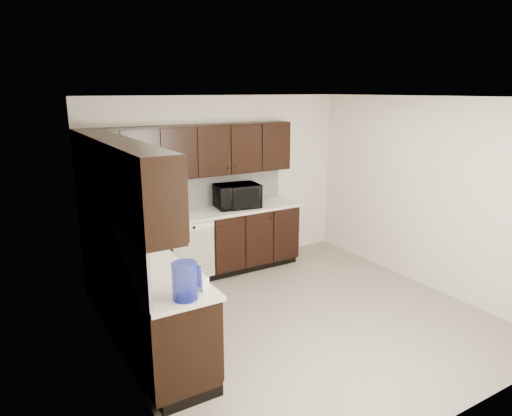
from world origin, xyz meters
The scene contains 20 objects.
floor centered at (0.00, 0.00, 0.00)m, with size 4.00×4.00×0.00m, color gray.
ceiling centered at (0.00, 0.00, 2.50)m, with size 4.00×4.00×0.00m, color white.
wall_back centered at (0.00, 2.00, 1.25)m, with size 4.00×0.02×2.50m, color beige.
wall_left centered at (-2.00, 0.00, 1.25)m, with size 0.02×4.00×2.50m, color beige.
wall_right centered at (2.00, 0.00, 1.25)m, with size 0.02×4.00×2.50m, color beige.
wall_front centered at (0.00, -2.00, 1.25)m, with size 4.00×0.02×2.50m, color beige.
lower_cabinets centered at (-1.01, 1.11, 0.41)m, with size 3.00×2.80×0.90m.
countertop centered at (-1.01, 1.11, 0.92)m, with size 3.03×2.83×0.04m.
backsplash centered at (-1.22, 1.32, 1.18)m, with size 3.00×2.80×0.48m.
upper_cabinets centered at (-1.10, 1.20, 1.77)m, with size 3.00×2.80×0.70m.
dishwasher centered at (-0.70, 1.41, 0.55)m, with size 0.58×0.04×0.78m.
sink centered at (-1.68, -0.01, 0.88)m, with size 0.54×0.82×0.42m.
microwave centered at (0.10, 1.67, 1.11)m, with size 0.61×0.41×0.34m, color black.
soap_bottle_a centered at (-1.48, -0.61, 1.03)m, with size 0.08×0.08×0.18m, color gray.
soap_bottle_b centered at (-1.86, 1.00, 1.06)m, with size 0.09×0.09×0.23m, color gray.
toaster_oven centered at (-1.75, 1.67, 1.05)m, with size 0.36×0.27×0.23m, color silver.
storage_bin centered at (-1.71, 0.60, 1.02)m, with size 0.40×0.30×0.16m, color silver.
blue_pitcher centered at (-1.67, -0.70, 1.09)m, with size 0.21×0.21×0.31m, color navy.
teal_tumbler centered at (-1.52, 1.35, 1.04)m, with size 0.09×0.09×0.21m, color #0C867D.
paper_towel_roll centered at (-1.64, 0.90, 1.09)m, with size 0.14×0.14×0.31m, color white.
Camera 1 is at (-2.92, -3.88, 2.57)m, focal length 32.00 mm.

